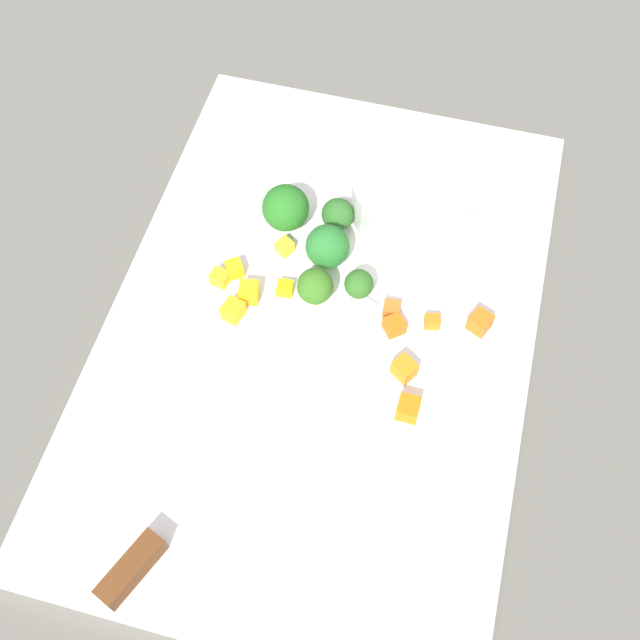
% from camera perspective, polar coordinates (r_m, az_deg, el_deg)
% --- Properties ---
extents(ground_plane, '(4.00, 4.00, 0.00)m').
position_cam_1_polar(ground_plane, '(0.67, 0.00, -0.94)').
color(ground_plane, '#616058').
extents(cutting_board, '(0.52, 0.35, 0.01)m').
position_cam_1_polar(cutting_board, '(0.67, 0.00, -0.69)').
color(cutting_board, white).
rests_on(cutting_board, ground_plane).
extents(prep_bowl, '(0.11, 0.11, 0.04)m').
position_cam_1_polar(prep_bowl, '(0.72, 6.66, 8.77)').
color(prep_bowl, white).
rests_on(prep_bowl, cutting_board).
extents(chef_knife, '(0.30, 0.14, 0.02)m').
position_cam_1_polar(chef_knife, '(0.61, -8.12, -11.49)').
color(chef_knife, silver).
rests_on(chef_knife, cutting_board).
extents(carrot_dice_0, '(0.02, 0.02, 0.02)m').
position_cam_1_polar(carrot_dice_0, '(0.62, 6.33, -6.31)').
color(carrot_dice_0, orange).
rests_on(carrot_dice_0, cutting_board).
extents(carrot_dice_1, '(0.02, 0.02, 0.02)m').
position_cam_1_polar(carrot_dice_1, '(0.64, 6.05, -3.50)').
color(carrot_dice_1, orange).
rests_on(carrot_dice_1, cutting_board).
extents(carrot_dice_2, '(0.02, 0.02, 0.01)m').
position_cam_1_polar(carrot_dice_2, '(0.66, 5.33, -0.41)').
color(carrot_dice_2, orange).
rests_on(carrot_dice_2, cutting_board).
extents(carrot_dice_3, '(0.02, 0.02, 0.02)m').
position_cam_1_polar(carrot_dice_3, '(0.67, 11.39, -0.16)').
color(carrot_dice_3, orange).
rests_on(carrot_dice_3, cutting_board).
extents(carrot_dice_4, '(0.01, 0.01, 0.01)m').
position_cam_1_polar(carrot_dice_4, '(0.66, 8.04, -0.12)').
color(carrot_dice_4, orange).
rests_on(carrot_dice_4, cutting_board).
extents(carrot_dice_5, '(0.01, 0.01, 0.01)m').
position_cam_1_polar(carrot_dice_5, '(0.67, 5.13, 0.81)').
color(carrot_dice_5, orange).
rests_on(carrot_dice_5, cutting_board).
extents(pepper_dice_0, '(0.02, 0.02, 0.01)m').
position_cam_1_polar(pepper_dice_0, '(0.70, -2.55, 5.25)').
color(pepper_dice_0, yellow).
rests_on(pepper_dice_0, cutting_board).
extents(pepper_dice_1, '(0.02, 0.02, 0.02)m').
position_cam_1_polar(pepper_dice_1, '(0.66, -6.25, 0.67)').
color(pepper_dice_1, yellow).
rests_on(pepper_dice_1, cutting_board).
extents(pepper_dice_2, '(0.01, 0.01, 0.01)m').
position_cam_1_polar(pepper_dice_2, '(0.67, -2.51, 2.28)').
color(pepper_dice_2, yellow).
rests_on(pepper_dice_2, cutting_board).
extents(pepper_dice_3, '(0.02, 0.02, 0.02)m').
position_cam_1_polar(pepper_dice_3, '(0.67, -5.10, 1.97)').
color(pepper_dice_3, yellow).
rests_on(pepper_dice_3, cutting_board).
extents(pepper_dice_4, '(0.01, 0.02, 0.01)m').
position_cam_1_polar(pepper_dice_4, '(0.68, -7.17, 3.02)').
color(pepper_dice_4, yellow).
rests_on(pepper_dice_4, cutting_board).
extents(pepper_dice_5, '(0.02, 0.02, 0.01)m').
position_cam_1_polar(pepper_dice_5, '(0.69, -6.15, 3.65)').
color(pepper_dice_5, yellow).
rests_on(pepper_dice_5, cutting_board).
extents(broccoli_floret_0, '(0.04, 0.04, 0.04)m').
position_cam_1_polar(broccoli_floret_0, '(0.68, 0.54, 5.26)').
color(broccoli_floret_0, '#98BE62').
rests_on(broccoli_floret_0, cutting_board).
extents(broccoli_floret_1, '(0.02, 0.02, 0.03)m').
position_cam_1_polar(broccoli_floret_1, '(0.66, 2.80, 2.55)').
color(broccoli_floret_1, '#84B856').
rests_on(broccoli_floret_1, cutting_board).
extents(broccoli_floret_2, '(0.04, 0.04, 0.05)m').
position_cam_1_polar(broccoli_floret_2, '(0.70, -2.48, 7.99)').
color(broccoli_floret_2, '#80C35E').
rests_on(broccoli_floret_2, cutting_board).
extents(broccoli_floret_3, '(0.03, 0.03, 0.04)m').
position_cam_1_polar(broccoli_floret_3, '(0.66, -0.36, 2.40)').
color(broccoli_floret_3, '#97B854').
rests_on(broccoli_floret_3, cutting_board).
extents(broccoli_floret_4, '(0.03, 0.03, 0.03)m').
position_cam_1_polar(broccoli_floret_4, '(0.71, 1.27, 7.57)').
color(broccoli_floret_4, '#84AD5D').
rests_on(broccoli_floret_4, cutting_board).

